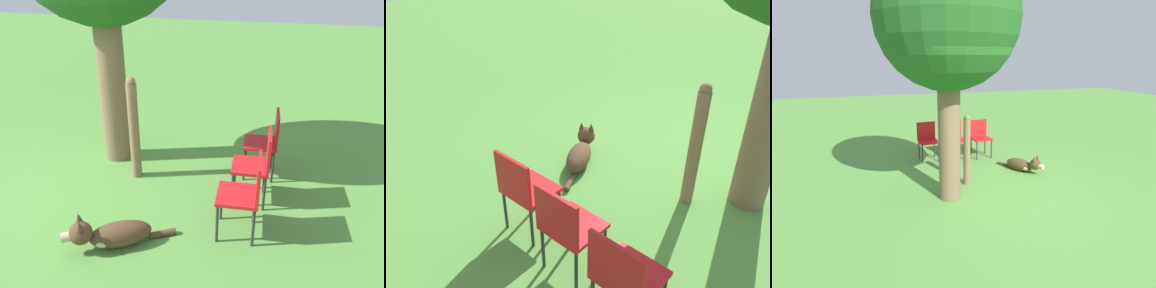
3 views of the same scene
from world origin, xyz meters
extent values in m
plane|color=#56933D|center=(0.00, 0.00, 0.00)|extent=(30.00, 30.00, 0.00)
cylinder|color=#7A6047|center=(0.23, 0.82, 1.17)|extent=(0.37, 0.37, 2.34)
ellipsoid|color=#513823|center=(1.08, -0.93, 0.13)|extent=(0.68, 0.56, 0.26)
ellipsoid|color=#C6B293|center=(0.93, -1.02, 0.11)|extent=(0.31, 0.31, 0.15)
sphere|color=#513823|center=(0.76, -1.13, 0.23)|extent=(0.32, 0.32, 0.23)
cylinder|color=#C6B293|center=(0.64, -1.20, 0.21)|extent=(0.14, 0.14, 0.10)
cone|color=#513823|center=(0.79, -1.18, 0.36)|extent=(0.07, 0.07, 0.10)
cone|color=#513823|center=(0.72, -1.08, 0.36)|extent=(0.07, 0.07, 0.10)
cylinder|color=#513823|center=(1.44, -0.71, 0.03)|extent=(0.28, 0.21, 0.07)
cylinder|color=#846647|center=(0.71, 0.37, 0.64)|extent=(0.13, 0.13, 1.28)
sphere|color=#846647|center=(0.71, 0.37, 1.30)|extent=(0.12, 0.12, 0.12)
cube|color=red|center=(2.16, -0.44, 0.46)|extent=(0.45, 0.47, 0.04)
cube|color=red|center=(2.36, -0.42, 0.69)|extent=(0.07, 0.44, 0.41)
cylinder|color=#2D2D2D|center=(2.00, -0.64, 0.22)|extent=(0.03, 0.03, 0.44)
cylinder|color=#2D2D2D|center=(1.97, -0.26, 0.22)|extent=(0.03, 0.03, 0.44)
cylinder|color=#2D2D2D|center=(2.36, -0.61, 0.22)|extent=(0.03, 0.03, 0.44)
cylinder|color=#2D2D2D|center=(2.33, -0.24, 0.22)|extent=(0.03, 0.03, 0.44)
cube|color=red|center=(2.21, 0.20, 0.46)|extent=(0.45, 0.47, 0.04)
cube|color=red|center=(2.40, 0.21, 0.69)|extent=(0.07, 0.44, 0.41)
cylinder|color=#2D2D2D|center=(2.05, -0.01, 0.22)|extent=(0.03, 0.03, 0.44)
cylinder|color=#2D2D2D|center=(2.02, 0.37, 0.22)|extent=(0.03, 0.03, 0.44)
cylinder|color=#2D2D2D|center=(2.41, 0.02, 0.22)|extent=(0.03, 0.03, 0.44)
cylinder|color=#2D2D2D|center=(2.38, 0.40, 0.22)|extent=(0.03, 0.03, 0.44)
cube|color=red|center=(2.26, 0.84, 0.46)|extent=(0.45, 0.47, 0.04)
cube|color=red|center=(2.45, 0.85, 0.69)|extent=(0.07, 0.44, 0.41)
cylinder|color=#2D2D2D|center=(2.10, 0.63, 0.22)|extent=(0.03, 0.03, 0.44)
cylinder|color=#2D2D2D|center=(2.06, 1.01, 0.22)|extent=(0.03, 0.03, 0.44)
cylinder|color=#2D2D2D|center=(2.45, 0.66, 0.22)|extent=(0.03, 0.03, 0.44)
cylinder|color=#2D2D2D|center=(2.42, 1.04, 0.22)|extent=(0.03, 0.03, 0.44)
camera|label=1|loc=(2.54, -3.62, 2.59)|focal=35.00mm
camera|label=2|loc=(3.78, 1.90, 2.58)|focal=35.00mm
camera|label=3|loc=(-4.41, 1.94, 2.39)|focal=28.00mm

